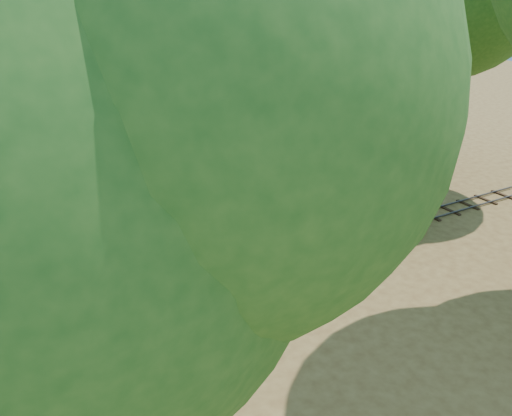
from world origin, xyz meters
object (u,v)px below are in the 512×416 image
carriage_front (267,241)px  carriage_rear (379,211)px  locomotive (163,234)px  fence (188,164)px

carriage_front → carriage_rear: (4.27, 0.03, 0.00)m
locomotive → fence: (3.81, 7.93, -1.09)m
locomotive → fence: locomotive is taller
carriage_rear → carriage_front: bearing=-179.5°
locomotive → fence: 8.86m
locomotive → fence: bearing=64.4°
locomotive → carriage_front: locomotive is taller
locomotive → carriage_rear: (7.32, -0.10, -0.91)m
carriage_rear → fence: (-3.51, 8.03, -0.18)m
carriage_rear → locomotive: bearing=179.2°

